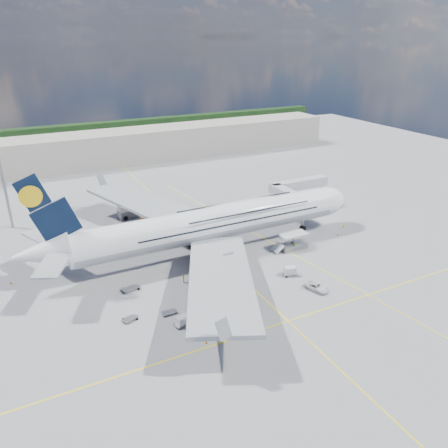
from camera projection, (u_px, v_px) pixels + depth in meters
name	position (u px, v px, depth m)	size (l,w,h in m)	color
ground	(233.00, 270.00, 91.18)	(300.00, 300.00, 0.00)	gray
taxi_line_main	(233.00, 270.00, 91.18)	(0.25, 220.00, 0.01)	#FFE80D
taxi_line_cross	(288.00, 321.00, 74.78)	(120.00, 0.25, 0.01)	#FFE80D
taxi_line_diag	(265.00, 239.00, 105.18)	(0.25, 100.00, 0.01)	#FFE80D
airliner	(214.00, 223.00, 96.78)	(77.26, 79.15, 23.71)	white
jet_bridge	(295.00, 189.00, 118.00)	(18.80, 12.10, 8.50)	#B7B7BC
cargo_loader	(292.00, 243.00, 100.03)	(8.53, 3.20, 3.67)	silver
light_mast	(3.00, 178.00, 106.30)	(3.00, 0.70, 25.50)	gray
terminal	(117.00, 147.00, 166.73)	(180.00, 16.00, 12.00)	#B2AD9E
tree_line	(174.00, 124.00, 220.99)	(160.00, 6.00, 8.00)	#193814
dolly_row_a	(182.00, 321.00, 73.35)	(3.04, 2.12, 1.75)	gray
dolly_row_b	(131.00, 288.00, 83.81)	(3.63, 2.43, 0.49)	gray
dolly_row_c	(169.00, 312.00, 76.67)	(2.66, 1.42, 0.39)	gray
dolly_back	(130.00, 319.00, 74.91)	(3.01, 2.38, 0.39)	gray
dolly_nose_far	(290.00, 271.00, 88.74)	(3.27, 2.22, 1.89)	gray
dolly_nose_near	(223.00, 263.00, 91.69)	(3.56, 2.43, 2.06)	gray
baggage_tug	(239.00, 264.00, 91.73)	(3.26, 2.03, 1.89)	silver
catering_truck_inner	(152.00, 217.00, 112.99)	(7.04, 3.86, 3.97)	gray
catering_truck_outer	(132.00, 210.00, 117.24)	(7.78, 3.80, 4.47)	gray
service_van	(317.00, 287.00, 83.68)	(2.21, 4.80, 1.33)	silver
crew_nose	(344.00, 226.00, 110.42)	(0.56, 0.37, 1.54)	#DDFF1A
crew_loader	(300.00, 232.00, 106.54)	(0.85, 0.66, 1.75)	#C5FD1A
crew_wing	(184.00, 279.00, 86.16)	(1.06, 0.44, 1.81)	#D6E418
crew_van	(295.00, 247.00, 99.48)	(0.77, 0.50, 1.58)	#ADFF1A
crew_tug	(221.00, 278.00, 86.40)	(1.17, 0.67, 1.81)	#A4F71A
cone_nose	(338.00, 234.00, 106.87)	(0.48, 0.48, 0.61)	orange
cone_wing_left_inner	(179.00, 233.00, 107.63)	(0.46, 0.46, 0.59)	orange
cone_wing_left_outer	(142.00, 208.00, 123.04)	(0.50, 0.50, 0.64)	orange
cone_wing_right_inner	(237.00, 275.00, 88.73)	(0.44, 0.44, 0.56)	orange
cone_wing_right_outer	(206.00, 342.00, 69.26)	(0.40, 0.40, 0.50)	orange
cone_tail	(10.00, 283.00, 85.93)	(0.44, 0.44, 0.56)	orange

